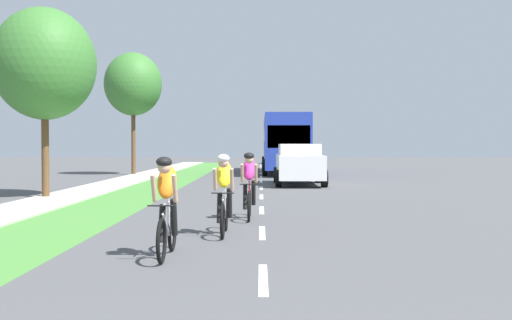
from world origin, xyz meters
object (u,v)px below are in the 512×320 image
cyclist_lead (167,206)px  cyclist_distant (249,185)px  sedan_silver (277,155)px  street_tree_near (44,64)px  suv_white (299,163)px  cyclist_trailing (224,194)px  street_tree_far (133,84)px  bus_blue (284,141)px

cyclist_lead → cyclist_distant: size_ratio=1.00×
sedan_silver → street_tree_near: 35.39m
suv_white → street_tree_near: 11.37m
suv_white → sedan_silver: bearing=90.3°
cyclist_distant → cyclist_trailing: bearing=-100.4°
street_tree_far → suv_white: bearing=-42.3°
cyclist_trailing → cyclist_distant: (0.44, 2.40, 0.00)m
suv_white → sedan_silver: 27.81m
cyclist_trailing → street_tree_near: bearing=129.1°
cyclist_trailing → cyclist_distant: same height
cyclist_trailing → sedan_silver: (2.26, 42.00, -0.04)m
suv_white → bus_blue: bus_blue is taller
bus_blue → suv_white: bearing=-89.0°
cyclist_trailing → cyclist_distant: 2.44m
suv_white → bus_blue: (-0.20, 10.85, 1.03)m
cyclist_lead → street_tree_near: bearing=119.1°
street_tree_far → cyclist_lead: bearing=-76.5°
cyclist_distant → sedan_silver: bearing=87.4°
sedan_silver → street_tree_far: street_tree_far is taller
street_tree_near → suv_white: bearing=35.6°
cyclist_distant → street_tree_far: size_ratio=0.24×
cyclist_lead → sedan_silver: size_ratio=0.40×
bus_blue → sedan_silver: bearing=89.8°
cyclist_distant → street_tree_near: (-6.84, 5.48, 3.59)m
suv_white → sedan_silver: size_ratio=1.09×
cyclist_trailing → bus_blue: bearing=85.0°
cyclist_lead → sedan_silver: bearing=86.1°
cyclist_trailing → sedan_silver: 42.06m
cyclist_trailing → street_tree_near: size_ratio=0.27×
street_tree_near → street_tree_far: bearing=91.0°
suv_white → cyclist_lead: bearing=-100.9°
cyclist_distant → street_tree_near: street_tree_near is taller
sedan_silver → street_tree_far: (-8.93, -19.55, 4.48)m
street_tree_near → cyclist_distant: bearing=-38.7°
street_tree_near → street_tree_far: size_ratio=0.88×
cyclist_distant → street_tree_far: 21.73m
street_tree_near → cyclist_lead: bearing=-60.9°
street_tree_near → cyclist_trailing: bearing=-50.9°
bus_blue → street_tree_near: street_tree_near is taller
suv_white → bus_blue: 10.90m
cyclist_distant → sedan_silver: size_ratio=0.40×
cyclist_lead → bus_blue: size_ratio=0.15×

